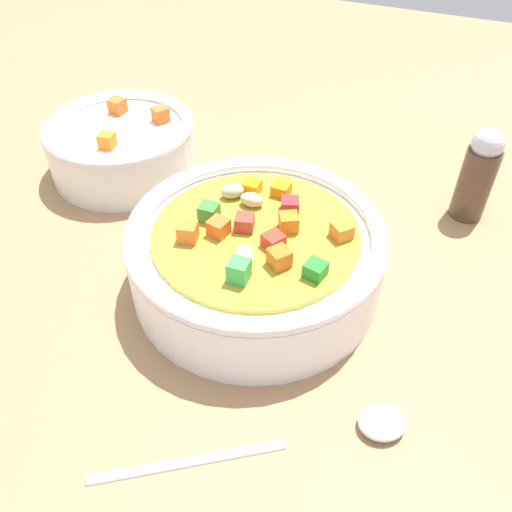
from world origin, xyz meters
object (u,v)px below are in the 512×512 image
Objects in this scene: side_bowl_small at (122,145)px; soup_bowl_main at (256,254)px; pepper_shaker at (478,174)px; spoon at (311,436)px.

soup_bowl_main is at bearing 152.35° from side_bowl_small.
pepper_shaker is (-32.51, -6.09, 1.45)cm from side_bowl_small.
pepper_shaker reaches higher than soup_bowl_main.
spoon is at bearing 77.77° from pepper_shaker.
soup_bowl_main is 20.84cm from side_bowl_small.
soup_bowl_main is at bearing 48.28° from pepper_shaker.
side_bowl_small is 1.65× the size of pepper_shaker.
soup_bowl_main is 13.94cm from spoon.
side_bowl_small is at bearing 108.11° from spoon.
pepper_shaker is at bearing 43.44° from spoon.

